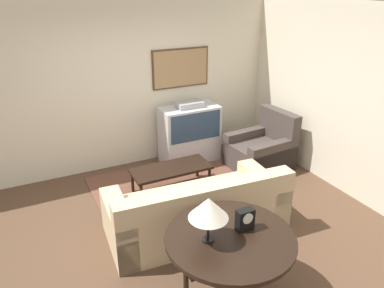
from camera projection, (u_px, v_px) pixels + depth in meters
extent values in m
plane|color=brown|center=(180.00, 229.00, 4.82)|extent=(12.00, 12.00, 0.00)
cube|color=beige|center=(124.00, 87.00, 6.02)|extent=(12.00, 0.06, 2.70)
cube|color=#4C381E|center=(181.00, 68.00, 6.29)|extent=(1.02, 0.03, 0.66)
cube|color=#A37F56|center=(181.00, 68.00, 6.28)|extent=(0.97, 0.01, 0.61)
cube|color=beige|center=(346.00, 101.00, 5.34)|extent=(0.06, 12.00, 2.70)
cube|color=brown|center=(174.00, 189.00, 5.73)|extent=(2.34, 1.86, 0.01)
cube|color=silver|center=(190.00, 149.00, 6.56)|extent=(1.00, 0.49, 0.44)
cube|color=silver|center=(189.00, 122.00, 6.36)|extent=(1.00, 0.49, 0.54)
cube|color=#2D425B|center=(196.00, 127.00, 6.16)|extent=(0.90, 0.01, 0.48)
cube|color=#9E9EA3|center=(189.00, 104.00, 6.24)|extent=(0.45, 0.27, 0.09)
cube|color=#CCB289|center=(195.00, 215.00, 4.74)|extent=(2.25, 1.12, 0.42)
cube|color=#CCB289|center=(209.00, 202.00, 4.25)|extent=(2.20, 0.36, 0.41)
cube|color=#CCB289|center=(262.00, 194.00, 5.05)|extent=(0.30, 0.99, 0.58)
cube|color=#CCB289|center=(119.00, 227.00, 4.37)|extent=(0.30, 0.99, 0.58)
cube|color=gray|center=(241.00, 191.00, 4.55)|extent=(0.37, 0.14, 0.34)
cube|color=gray|center=(164.00, 208.00, 4.21)|extent=(0.37, 0.14, 0.34)
cube|color=#473D38|center=(259.00, 155.00, 6.31)|extent=(1.01, 0.88, 0.44)
cube|color=#473D38|center=(279.00, 125.00, 6.30)|extent=(0.24, 0.82, 0.51)
cube|color=#473D38|center=(247.00, 145.00, 6.54)|extent=(0.96, 0.23, 0.58)
cube|color=#473D38|center=(273.00, 159.00, 6.03)|extent=(0.96, 0.23, 0.58)
cube|color=black|center=(171.00, 169.00, 5.55)|extent=(1.18, 0.50, 0.04)
cylinder|color=black|center=(142.00, 195.00, 5.24)|extent=(0.04, 0.04, 0.35)
cylinder|color=black|center=(209.00, 178.00, 5.68)|extent=(0.04, 0.04, 0.35)
cylinder|color=black|center=(132.00, 182.00, 5.57)|extent=(0.04, 0.04, 0.35)
cylinder|color=black|center=(197.00, 167.00, 6.01)|extent=(0.04, 0.04, 0.35)
cylinder|color=black|center=(230.00, 238.00, 3.48)|extent=(1.23, 1.23, 0.04)
cube|color=black|center=(230.00, 243.00, 3.51)|extent=(1.04, 0.49, 0.08)
cylinder|color=black|center=(186.00, 280.00, 3.51)|extent=(0.05, 0.05, 0.72)
cylinder|color=black|center=(261.00, 253.00, 3.86)|extent=(0.05, 0.05, 0.72)
cylinder|color=black|center=(208.00, 239.00, 3.41)|extent=(0.11, 0.11, 0.02)
cylinder|color=black|center=(208.00, 221.00, 3.33)|extent=(0.02, 0.02, 0.39)
cone|color=silver|center=(209.00, 208.00, 3.27)|extent=(0.36, 0.36, 0.20)
cube|color=black|center=(245.00, 219.00, 3.53)|extent=(0.17, 0.09, 0.22)
cylinder|color=white|center=(248.00, 219.00, 3.48)|extent=(0.11, 0.01, 0.11)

